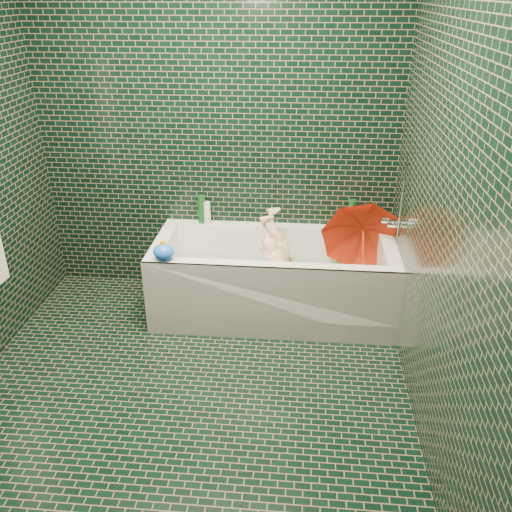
# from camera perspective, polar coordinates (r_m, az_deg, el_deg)

# --- Properties ---
(floor) EXTENTS (2.80, 2.80, 0.00)m
(floor) POSITION_cam_1_polar(r_m,az_deg,el_deg) (3.29, -7.46, -14.80)
(floor) COLOR black
(floor) RESTS_ON ground
(wall_back) EXTENTS (2.80, 0.00, 2.80)m
(wall_back) POSITION_cam_1_polar(r_m,az_deg,el_deg) (3.96, -4.25, 13.13)
(wall_back) COLOR black
(wall_back) RESTS_ON floor
(wall_front) EXTENTS (2.80, 0.00, 2.80)m
(wall_front) POSITION_cam_1_polar(r_m,az_deg,el_deg) (1.49, -21.85, -13.19)
(wall_front) COLOR black
(wall_front) RESTS_ON floor
(wall_right) EXTENTS (0.00, 2.80, 2.80)m
(wall_right) POSITION_cam_1_polar(r_m,az_deg,el_deg) (2.65, 19.50, 4.92)
(wall_right) COLOR black
(wall_right) RESTS_ON floor
(bathtub) EXTENTS (1.70, 0.75, 0.55)m
(bathtub) POSITION_cam_1_polar(r_m,az_deg,el_deg) (3.93, 1.85, -3.25)
(bathtub) COLOR white
(bathtub) RESTS_ON floor
(bath_mat) EXTENTS (1.35, 0.47, 0.01)m
(bath_mat) POSITION_cam_1_polar(r_m,az_deg,el_deg) (3.97, 1.86, -3.82)
(bath_mat) COLOR green
(bath_mat) RESTS_ON bathtub
(water) EXTENTS (1.48, 0.53, 0.00)m
(water) POSITION_cam_1_polar(r_m,az_deg,el_deg) (3.90, 1.89, -1.99)
(water) COLOR silver
(water) RESTS_ON bathtub
(faucet) EXTENTS (0.18, 0.19, 0.55)m
(faucet) POSITION_cam_1_polar(r_m,az_deg,el_deg) (3.74, 14.57, 3.85)
(faucet) COLOR silver
(faucet) RESTS_ON wall_right
(child) EXTENTS (1.00, 0.61, 0.43)m
(child) POSITION_cam_1_polar(r_m,az_deg,el_deg) (3.91, 2.72, -1.78)
(child) COLOR #F2BA97
(child) RESTS_ON bathtub
(umbrella) EXTENTS (0.72, 0.72, 0.73)m
(umbrella) POSITION_cam_1_polar(r_m,az_deg,el_deg) (3.85, 11.21, 1.03)
(umbrella) COLOR red
(umbrella) RESTS_ON bathtub
(soap_bottle_a) EXTENTS (0.12, 0.12, 0.26)m
(soap_bottle_a) POSITION_cam_1_polar(r_m,az_deg,el_deg) (4.13, 12.41, 2.88)
(soap_bottle_a) COLOR white
(soap_bottle_a) RESTS_ON bathtub
(soap_bottle_b) EXTENTS (0.09, 0.10, 0.20)m
(soap_bottle_b) POSITION_cam_1_polar(r_m,az_deg,el_deg) (4.13, 11.90, 2.94)
(soap_bottle_b) COLOR #591F74
(soap_bottle_b) RESTS_ON bathtub
(soap_bottle_c) EXTENTS (0.19, 0.19, 0.18)m
(soap_bottle_c) POSITION_cam_1_polar(r_m,az_deg,el_deg) (4.13, 12.51, 2.91)
(soap_bottle_c) COLOR #124117
(soap_bottle_c) RESTS_ON bathtub
(bottle_right_tall) EXTENTS (0.06, 0.06, 0.23)m
(bottle_right_tall) POSITION_cam_1_polar(r_m,az_deg,el_deg) (4.03, 10.05, 4.30)
(bottle_right_tall) COLOR #124117
(bottle_right_tall) RESTS_ON bathtub
(bottle_right_pump) EXTENTS (0.06, 0.06, 0.17)m
(bottle_right_pump) POSITION_cam_1_polar(r_m,az_deg,el_deg) (4.09, 12.72, 3.94)
(bottle_right_pump) COLOR silver
(bottle_right_pump) RESTS_ON bathtub
(bottle_left_tall) EXTENTS (0.06, 0.06, 0.21)m
(bottle_left_tall) POSITION_cam_1_polar(r_m,az_deg,el_deg) (4.11, -5.71, 4.92)
(bottle_left_tall) COLOR #124117
(bottle_left_tall) RESTS_ON bathtub
(bottle_left_short) EXTENTS (0.06, 0.06, 0.17)m
(bottle_left_short) POSITION_cam_1_polar(r_m,az_deg,el_deg) (4.10, -5.15, 4.57)
(bottle_left_short) COLOR white
(bottle_left_short) RESTS_ON bathtub
(rubber_duck) EXTENTS (0.12, 0.08, 0.10)m
(rubber_duck) POSITION_cam_1_polar(r_m,az_deg,el_deg) (4.11, 11.46, 3.53)
(rubber_duck) COLOR yellow
(rubber_duck) RESTS_ON bathtub
(bath_toy) EXTENTS (0.16, 0.14, 0.14)m
(bath_toy) POSITION_cam_1_polar(r_m,az_deg,el_deg) (3.58, -9.70, 0.44)
(bath_toy) COLOR blue
(bath_toy) RESTS_ON bathtub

